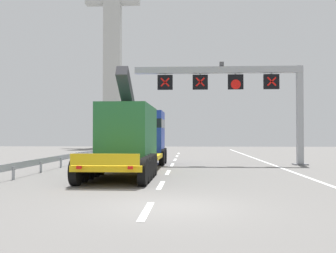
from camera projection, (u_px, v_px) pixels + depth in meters
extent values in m
plane|color=slate|center=(169.00, 207.00, 11.09)|extent=(112.00, 112.00, 0.00)
cube|color=silver|center=(146.00, 211.00, 10.47)|extent=(0.20, 2.60, 0.01)
cube|color=silver|center=(161.00, 185.00, 15.81)|extent=(0.20, 2.60, 0.01)
cube|color=silver|center=(168.00, 172.00, 21.14)|extent=(0.20, 2.60, 0.01)
cube|color=silver|center=(172.00, 165.00, 26.48)|extent=(0.20, 2.60, 0.01)
cube|color=silver|center=(175.00, 160.00, 31.82)|extent=(0.20, 2.60, 0.01)
cube|color=silver|center=(177.00, 156.00, 37.15)|extent=(0.20, 2.60, 0.01)
cube|color=silver|center=(179.00, 153.00, 42.49)|extent=(0.20, 2.60, 0.01)
cube|color=silver|center=(286.00, 170.00, 22.74)|extent=(0.20, 63.00, 0.01)
cube|color=#9EA0A5|center=(300.00, 115.00, 26.54)|extent=(0.40, 0.40, 6.71)
cube|color=slate|center=(300.00, 164.00, 26.47)|extent=(0.90, 0.90, 0.08)
cube|color=#9EA0A5|center=(218.00, 70.00, 26.90)|extent=(11.42, 0.44, 0.44)
cube|color=#4C4C51|center=(222.00, 64.00, 26.90)|extent=(0.28, 0.40, 0.28)
cube|color=black|center=(271.00, 82.00, 26.69)|extent=(1.04, 0.24, 1.01)
cube|color=#9EA0A5|center=(271.00, 74.00, 26.70)|extent=(0.08, 0.08, 0.16)
cube|color=red|center=(272.00, 81.00, 26.56)|extent=(0.63, 0.02, 0.63)
cube|color=red|center=(272.00, 81.00, 26.56)|extent=(0.63, 0.02, 0.63)
cube|color=black|center=(236.00, 82.00, 26.82)|extent=(1.04, 0.24, 1.01)
cube|color=#9EA0A5|center=(236.00, 74.00, 26.83)|extent=(0.08, 0.08, 0.16)
cone|color=red|center=(236.00, 84.00, 26.69)|extent=(0.66, 0.02, 0.66)
cube|color=black|center=(200.00, 82.00, 26.95)|extent=(1.04, 0.24, 1.01)
cube|color=#9EA0A5|center=(200.00, 74.00, 26.96)|extent=(0.08, 0.08, 0.16)
cube|color=red|center=(200.00, 82.00, 26.82)|extent=(0.63, 0.02, 0.63)
cube|color=red|center=(200.00, 82.00, 26.82)|extent=(0.63, 0.02, 0.63)
cube|color=black|center=(165.00, 82.00, 27.08)|extent=(1.04, 0.24, 1.01)
cube|color=#9EA0A5|center=(165.00, 74.00, 27.09)|extent=(0.08, 0.08, 0.16)
cube|color=red|center=(165.00, 82.00, 26.95)|extent=(0.63, 0.02, 0.63)
cube|color=red|center=(165.00, 82.00, 26.95)|extent=(0.63, 0.02, 0.63)
cube|color=yellow|center=(128.00, 160.00, 20.12)|extent=(2.88, 10.42, 0.24)
cube|color=yellow|center=(105.00, 159.00, 14.86)|extent=(2.66, 0.10, 0.44)
cylinder|color=black|center=(76.00, 172.00, 15.71)|extent=(0.33, 1.10, 1.10)
cylinder|color=black|center=(143.00, 172.00, 15.54)|extent=(0.33, 1.10, 1.10)
cylinder|color=black|center=(83.00, 170.00, 16.76)|extent=(0.33, 1.10, 1.10)
cylinder|color=black|center=(146.00, 170.00, 16.59)|extent=(0.33, 1.10, 1.10)
cylinder|color=black|center=(89.00, 167.00, 17.81)|extent=(0.33, 1.10, 1.10)
cylinder|color=black|center=(149.00, 168.00, 17.64)|extent=(0.33, 1.10, 1.10)
cylinder|color=black|center=(95.00, 166.00, 18.85)|extent=(0.33, 1.10, 1.10)
cylinder|color=black|center=(151.00, 166.00, 18.69)|extent=(0.33, 1.10, 1.10)
cylinder|color=black|center=(100.00, 164.00, 19.90)|extent=(0.33, 1.10, 1.10)
cylinder|color=black|center=(153.00, 164.00, 19.74)|extent=(0.33, 1.10, 1.10)
cube|color=#1E38AD|center=(145.00, 134.00, 27.23)|extent=(2.60, 3.22, 3.10)
cube|color=black|center=(145.00, 124.00, 27.25)|extent=(2.63, 3.24, 0.60)
cylinder|color=black|center=(128.00, 155.00, 28.16)|extent=(0.35, 1.10, 1.10)
cylinder|color=black|center=(164.00, 156.00, 28.00)|extent=(0.35, 1.10, 1.10)
cylinder|color=black|center=(123.00, 157.00, 26.16)|extent=(0.35, 1.10, 1.10)
cylinder|color=black|center=(162.00, 157.00, 26.01)|extent=(0.35, 1.10, 1.10)
cube|color=#236638|center=(129.00, 132.00, 20.55)|extent=(2.43, 5.74, 2.70)
cube|color=#2D2D33|center=(126.00, 93.00, 19.74)|extent=(0.58, 2.95, 2.29)
cube|color=red|center=(79.00, 167.00, 14.88)|extent=(0.20, 0.06, 0.12)
cube|color=red|center=(130.00, 168.00, 14.75)|extent=(0.20, 0.06, 0.12)
cube|color=#999EA3|center=(60.00, 158.00, 24.26)|extent=(0.04, 29.56, 0.32)
cube|color=#999EA3|center=(13.00, 173.00, 17.69)|extent=(0.10, 0.10, 0.60)
cube|color=#999EA3|center=(41.00, 167.00, 20.97)|extent=(0.10, 0.10, 0.60)
cube|color=#999EA3|center=(61.00, 163.00, 24.25)|extent=(0.10, 0.10, 0.60)
cube|color=#999EA3|center=(76.00, 159.00, 27.53)|extent=(0.10, 0.10, 0.60)
cube|color=#999EA3|center=(88.00, 157.00, 30.81)|extent=(0.10, 0.10, 0.60)
cube|color=#999EA3|center=(98.00, 155.00, 34.09)|extent=(0.10, 0.10, 0.60)
cube|color=#999EA3|center=(106.00, 153.00, 37.37)|extent=(0.10, 0.10, 0.60)
cube|color=#B7B7B2|center=(113.00, 29.00, 65.29)|extent=(2.80, 2.00, 39.32)
cube|color=#B7B7B2|center=(113.00, 0.00, 65.39)|extent=(9.00, 1.60, 1.40)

